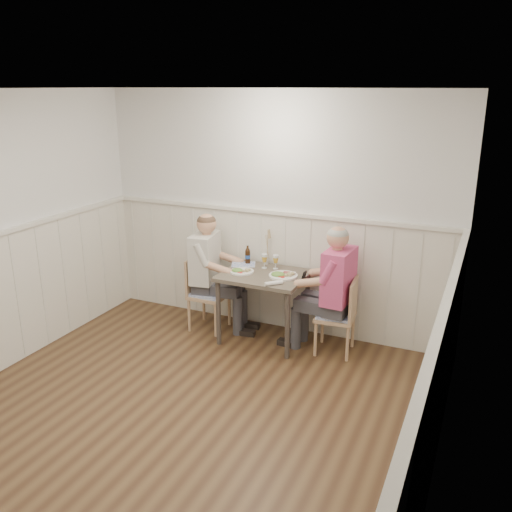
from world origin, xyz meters
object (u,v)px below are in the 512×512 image
at_px(dining_table, 264,283).
at_px(beer_bottle, 248,256).
at_px(grass_vase, 266,247).
at_px(chair_right, 340,313).
at_px(man_in_pink, 334,300).
at_px(chair_left, 205,290).
at_px(diner_cream, 209,280).

bearing_deg(dining_table, beer_bottle, 141.11).
relative_size(dining_table, grass_vase, 2.09).
xyz_separation_m(chair_right, man_in_pink, (-0.07, -0.02, 0.13)).
height_order(chair_left, man_in_pink, man_in_pink).
xyz_separation_m(dining_table, man_in_pink, (0.75, 0.02, -0.08)).
bearing_deg(man_in_pink, grass_vase, 161.51).
xyz_separation_m(dining_table, chair_right, (0.82, 0.04, -0.21)).
relative_size(dining_table, chair_right, 1.09).
bearing_deg(dining_table, man_in_pink, 1.76).
bearing_deg(diner_cream, dining_table, -3.24).
distance_m(chair_left, diner_cream, 0.13).
height_order(diner_cream, grass_vase, diner_cream).
height_order(diner_cream, beer_bottle, diner_cream).
distance_m(man_in_pink, beer_bottle, 1.11).
relative_size(dining_table, chair_left, 1.06).
bearing_deg(chair_right, beer_bottle, 169.88).
relative_size(chair_right, man_in_pink, 0.59).
height_order(chair_left, grass_vase, grass_vase).
bearing_deg(grass_vase, dining_table, -71.53).
xyz_separation_m(chair_right, chair_left, (-1.54, -0.03, 0.01)).
xyz_separation_m(diner_cream, beer_bottle, (0.38, 0.20, 0.28)).
distance_m(chair_right, chair_left, 1.54).
relative_size(chair_right, diner_cream, 0.60).
relative_size(man_in_pink, diner_cream, 1.01).
bearing_deg(beer_bottle, man_in_pink, -11.61).
distance_m(diner_cream, beer_bottle, 0.51).
bearing_deg(grass_vase, man_in_pink, -18.49).
xyz_separation_m(diner_cream, grass_vase, (0.57, 0.27, 0.38)).
bearing_deg(diner_cream, chair_left, -149.24).
relative_size(man_in_pink, beer_bottle, 6.70).
height_order(dining_table, chair_left, chair_left).
height_order(beer_bottle, grass_vase, grass_vase).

